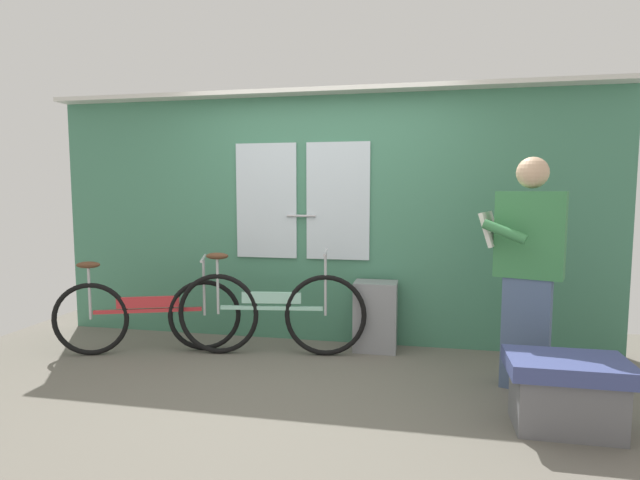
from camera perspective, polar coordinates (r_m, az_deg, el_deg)
The scene contains 7 objects.
ground_plane at distance 3.91m, azimuth -3.18°, elevation -16.56°, with size 6.37×4.02×0.04m, color #666056.
train_door_wall at distance 4.80m, azimuth 0.29°, elevation 3.05°, with size 5.37×0.28×2.38m.
bicycle_near_door at distance 4.51m, azimuth -5.62°, elevation -8.14°, with size 1.67×0.44×0.93m.
bicycle_leaning_behind at distance 4.80m, azimuth -18.99°, elevation -7.98°, with size 1.55×0.67×0.86m.
passenger_reading_newspaper at distance 3.95m, azimuth 22.45°, elevation -2.96°, with size 0.62×0.56×1.70m.
trash_bin_by_wall at distance 4.65m, azimuth 6.31°, elevation -8.57°, with size 0.39×0.28×0.63m, color gray.
bench_seat_corner at distance 3.52m, azimuth 26.15°, elevation -15.20°, with size 0.70×0.44×0.45m.
Camera 1 is at (0.92, -3.50, 1.46)m, focal length 28.21 mm.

